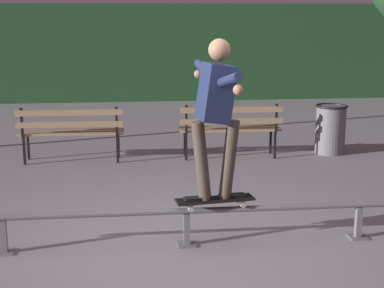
# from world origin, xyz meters

# --- Properties ---
(ground_plane) EXTENTS (90.00, 90.00, 0.00)m
(ground_plane) POSITION_xyz_m (0.00, 0.00, 0.00)
(ground_plane) COLOR gray
(hedge_backdrop) EXTENTS (24.00, 1.20, 2.49)m
(hedge_backdrop) POSITION_xyz_m (0.00, 10.42, 1.25)
(hedge_backdrop) COLOR #234C28
(hedge_backdrop) RESTS_ON ground
(grind_rail) EXTENTS (4.16, 0.18, 0.39)m
(grind_rail) POSITION_xyz_m (0.00, 0.17, 0.30)
(grind_rail) COLOR slate
(grind_rail) RESTS_ON ground
(skateboard) EXTENTS (0.80, 0.30, 0.09)m
(skateboard) POSITION_xyz_m (0.28, 0.17, 0.46)
(skateboard) COLOR black
(skateboard) RESTS_ON grind_rail
(skateboarder) EXTENTS (0.63, 1.40, 1.56)m
(skateboarder) POSITION_xyz_m (0.28, 0.17, 1.40)
(skateboarder) COLOR black
(skateboarder) RESTS_ON skateboard
(park_bench_leftmost) EXTENTS (1.61, 0.46, 0.88)m
(park_bench_leftmost) POSITION_xyz_m (-1.43, 3.63, 0.54)
(park_bench_leftmost) COLOR black
(park_bench_leftmost) RESTS_ON ground
(park_bench_left_center) EXTENTS (1.61, 0.46, 0.88)m
(park_bench_left_center) POSITION_xyz_m (1.04, 3.63, 0.54)
(park_bench_left_center) COLOR black
(park_bench_left_center) RESTS_ON ground
(trash_can) EXTENTS (0.52, 0.52, 0.80)m
(trash_can) POSITION_xyz_m (2.73, 3.80, 0.41)
(trash_can) COLOR slate
(trash_can) RESTS_ON ground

